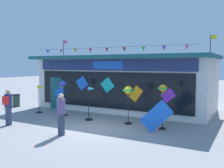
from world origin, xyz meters
TOP-DOWN VIEW (x-y plane):
  - ground_plane at (0.00, 0.00)m, footprint 80.00×80.00m
  - kite_shop_building at (-0.98, 5.50)m, footprint 11.06×5.24m
  - wind_spinner_far_left at (-4.58, 1.66)m, footprint 0.67×0.37m
  - wind_spinner_left at (-2.92, 1.70)m, footprint 0.40×0.40m
  - wind_spinner_center_left at (-0.97, 1.45)m, footprint 0.60×0.39m
  - wind_spinner_center_right at (1.04, 1.68)m, footprint 0.40×0.40m
  - wind_spinner_right at (2.77, 1.52)m, footprint 0.34×0.34m
  - person_near_camera at (-0.49, -1.35)m, footprint 0.34×0.34m
  - person_mid_plaza at (-3.75, -1.25)m, footprint 0.39×0.48m
  - trash_bin at (-7.68, 2.53)m, footprint 0.52×0.52m
  - display_kite_on_ground at (2.74, 0.82)m, footprint 1.40×0.27m

SIDE VIEW (x-z plane):
  - ground_plane at x=0.00m, z-range 0.00..0.00m
  - trash_bin at x=-7.68m, z-range 0.01..0.84m
  - display_kite_on_ground at x=2.74m, z-range 0.00..1.40m
  - person_near_camera at x=-0.49m, z-range 0.02..1.70m
  - person_mid_plaza at x=-3.75m, z-range 0.05..1.73m
  - wind_spinner_center_left at x=-0.97m, z-range 0.07..1.77m
  - wind_spinner_far_left at x=-4.58m, z-range 0.23..1.86m
  - wind_spinner_left at x=-2.92m, z-range 0.44..2.39m
  - wind_spinner_center_right at x=1.04m, z-range 0.55..2.37m
  - wind_spinner_right at x=2.77m, z-range 0.62..2.59m
  - kite_shop_building at x=-0.98m, z-range -0.60..4.00m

